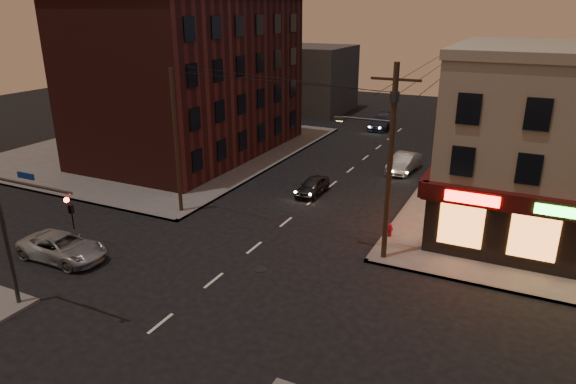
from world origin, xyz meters
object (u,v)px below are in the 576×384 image
Objects in this scene: sedan_near at (313,186)px; fire_hydrant at (390,229)px; sedan_far at (382,122)px; sedan_mid at (404,163)px; suv_cross at (62,247)px.

fire_hydrant is at bearing -34.83° from sedan_near.
sedan_mid is at bearing -68.68° from sedan_far.
sedan_near is at bearing -113.24° from sedan_mid.
sedan_far reaches higher than sedan_mid.
fire_hydrant is (6.90, -4.88, -0.03)m from sedan_near.
sedan_near is at bearing -87.54° from sedan_far.
fire_hydrant is at bearing -56.51° from suv_cross.
sedan_near is 0.80× the size of sedan_mid.
sedan_mid is (4.50, 8.07, 0.13)m from sedan_near.
suv_cross reaches higher than fire_hydrant.
sedan_mid is at bearing -28.90° from suv_cross.
sedan_far reaches higher than sedan_near.
suv_cross is 0.96× the size of sedan_far.
sedan_far is (-5.96, 14.33, 0.00)m from sedan_mid.
sedan_near reaches higher than fire_hydrant.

